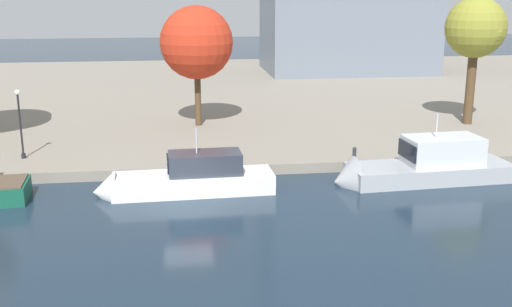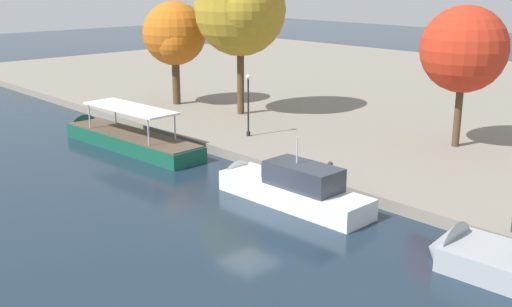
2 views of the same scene
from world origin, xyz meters
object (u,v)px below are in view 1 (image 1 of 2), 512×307
(motor_yacht_1, at_px, (184,183))
(mooring_bollard_1, at_px, (182,157))
(lamp_post, at_px, (20,122))
(motor_yacht_2, at_px, (420,170))
(mooring_bollard_2, at_px, (354,152))
(tree_1, at_px, (477,29))
(mooring_bollard_0, at_px, (418,152))
(tree_2, at_px, (196,43))

(motor_yacht_1, bearing_deg, mooring_bollard_1, -91.30)
(lamp_post, bearing_deg, mooring_bollard_1, -15.29)
(motor_yacht_2, xyz_separation_m, lamp_post, (-23.18, 5.73, 2.23))
(mooring_bollard_1, height_order, mooring_bollard_2, mooring_bollard_1)
(mooring_bollard_1, bearing_deg, tree_1, 21.04)
(mooring_bollard_0, bearing_deg, motor_yacht_2, -108.62)
(tree_1, bearing_deg, motor_yacht_2, -126.35)
(mooring_bollard_1, distance_m, tree_2, 12.19)
(motor_yacht_1, xyz_separation_m, tree_1, (22.03, 11.99, 7.19))
(mooring_bollard_2, xyz_separation_m, tree_2, (-9.10, 10.84, 5.77))
(motor_yacht_1, height_order, mooring_bollard_0, motor_yacht_1)
(motor_yacht_1, height_order, tree_1, tree_1)
(motor_yacht_1, bearing_deg, motor_yacht_2, 179.68)
(motor_yacht_2, relative_size, lamp_post, 2.50)
(motor_yacht_1, distance_m, tree_2, 15.52)
(motor_yacht_1, distance_m, mooring_bollard_1, 3.53)
(mooring_bollard_0, bearing_deg, motor_yacht_1, -167.51)
(mooring_bollard_0, relative_size, mooring_bollard_2, 0.87)
(motor_yacht_2, distance_m, mooring_bollard_1, 13.90)
(motor_yacht_1, xyz_separation_m, tree_2, (1.33, 14.15, 6.23))
(mooring_bollard_0, xyz_separation_m, mooring_bollard_1, (-14.49, 0.30, 0.07))
(mooring_bollard_2, distance_m, tree_1, 15.96)
(mooring_bollard_0, distance_m, lamp_post, 24.37)
(motor_yacht_2, bearing_deg, lamp_post, -17.59)
(mooring_bollard_0, relative_size, tree_2, 0.07)
(mooring_bollard_0, bearing_deg, mooring_bollard_1, 178.81)
(motor_yacht_2, relative_size, mooring_bollard_1, 13.20)
(motor_yacht_2, distance_m, tree_2, 19.36)
(mooring_bollard_2, bearing_deg, motor_yacht_2, -43.58)
(mooring_bollard_2, bearing_deg, tree_2, 130.03)
(motor_yacht_2, height_order, mooring_bollard_2, motor_yacht_2)
(lamp_post, distance_m, tree_1, 32.61)
(motor_yacht_2, bearing_deg, mooring_bollard_0, -112.32)
(mooring_bollard_1, bearing_deg, mooring_bollard_2, -1.00)
(tree_1, bearing_deg, tree_2, 174.03)
(tree_2, bearing_deg, mooring_bollard_1, -97.37)
(mooring_bollard_0, xyz_separation_m, tree_1, (7.58, 8.79, 6.78))
(motor_yacht_1, bearing_deg, mooring_bollard_2, -164.39)
(motor_yacht_1, xyz_separation_m, mooring_bollard_0, (14.44, 3.20, 0.40))
(lamp_post, xyz_separation_m, tree_1, (31.70, 5.86, 4.88))
(motor_yacht_2, xyz_separation_m, mooring_bollard_1, (-13.54, 3.10, 0.40))
(mooring_bollard_2, bearing_deg, mooring_bollard_0, -1.68)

